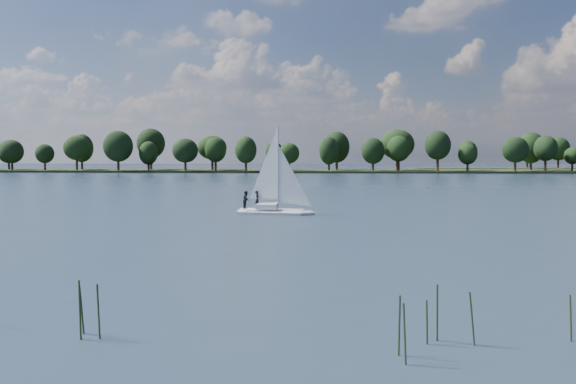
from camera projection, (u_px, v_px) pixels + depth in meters
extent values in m
plane|color=#233342|center=(251.00, 185.00, 130.32)|extent=(700.00, 700.00, 0.00)
cube|color=black|center=(292.00, 172.00, 241.78)|extent=(660.00, 40.00, 1.50)
cube|color=silver|center=(272.00, 214.00, 66.27)|extent=(7.51, 3.01, 0.86)
cube|color=silver|center=(272.00, 206.00, 66.22)|extent=(2.30, 1.57, 0.54)
cylinder|color=#A8A9AF|center=(272.00, 167.00, 65.99)|extent=(0.13, 0.13, 8.60)
imported|color=black|center=(257.00, 200.00, 66.77)|extent=(0.49, 0.71, 1.85)
imported|color=black|center=(246.00, 200.00, 66.39)|extent=(0.87, 1.02, 1.85)
cylinder|color=#283316|center=(435.00, 328.00, 19.52)|extent=(3.20, 3.20, 1.71)
cylinder|color=#283316|center=(114.00, 316.00, 20.76)|extent=(3.20, 3.20, 1.84)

